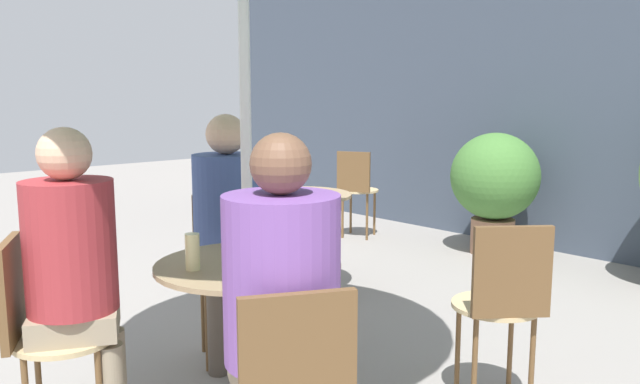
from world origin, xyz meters
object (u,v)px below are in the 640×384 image
object	(u,v)px
beer_glass_1	(246,234)
beer_glass_2	(192,252)
seated_person_2	(281,303)
beer_glass_0	(299,248)
potted_plant_0	(495,182)
bistro_chair_3	(503,297)
bistro_chair_1	(40,324)
cafe_table_near	(249,309)
seated_person_1	(75,263)
bistro_chair_5	(356,185)
seated_person_0	(228,219)
bistro_chair_0	(226,257)
cafe_table_far	(299,222)

from	to	relation	value
beer_glass_1	beer_glass_2	xyz separation A→B (m)	(0.13, -0.35, 0.00)
seated_person_2	beer_glass_0	bearing A→B (deg)	-109.28
potted_plant_0	bistro_chair_3	bearing A→B (deg)	-57.67
bistro_chair_1	beer_glass_0	world-z (taller)	beer_glass_0
beer_glass_0	beer_glass_2	distance (m)	0.42
seated_person_2	beer_glass_1	xyz separation A→B (m)	(-0.77, 0.43, 0.03)
cafe_table_near	seated_person_1	bearing A→B (deg)	-117.63
bistro_chair_3	beer_glass_1	distance (m)	1.15
cafe_table_near	bistro_chair_5	bearing A→B (deg)	126.72
bistro_chair_1	beer_glass_1	distance (m)	0.89
beer_glass_2	potted_plant_0	bearing A→B (deg)	103.38
cafe_table_near	seated_person_2	bearing A→B (deg)	-27.63
cafe_table_near	bistro_chair_1	distance (m)	0.80
beer_glass_1	seated_person_1	bearing A→B (deg)	-99.22
bistro_chair_3	seated_person_2	xyz separation A→B (m)	(-0.07, -1.17, 0.23)
beer_glass_0	beer_glass_1	xyz separation A→B (m)	(-0.40, 0.03, -0.01)
cafe_table_near	seated_person_1	distance (m)	0.70
potted_plant_0	cafe_table_near	bearing A→B (deg)	-74.75
cafe_table_near	potted_plant_0	size ratio (longest dim) A/B	0.71
bistro_chair_3	potted_plant_0	xyz separation A→B (m)	(-1.57, 2.47, 0.11)
seated_person_0	seated_person_1	size ratio (longest dim) A/B	1.02
seated_person_0	bistro_chair_3	bearing A→B (deg)	-38.26
beer_glass_2	beer_glass_1	bearing A→B (deg)	110.05
seated_person_1	seated_person_2	size ratio (longest dim) A/B	0.99
cafe_table_near	potted_plant_0	world-z (taller)	potted_plant_0
bistro_chair_1	potted_plant_0	distance (m)	4.08
bistro_chair_3	seated_person_1	world-z (taller)	seated_person_1
bistro_chair_0	bistro_chair_1	distance (m)	1.13
beer_glass_1	beer_glass_0	bearing A→B (deg)	-4.53
seated_person_0	beer_glass_2	xyz separation A→B (m)	(0.52, -0.53, 0.02)
potted_plant_0	seated_person_1	bearing A→B (deg)	-81.24
beer_glass_0	cafe_table_far	bearing A→B (deg)	139.02
cafe_table_far	beer_glass_0	distance (m)	1.93
cafe_table_near	bistro_chair_1	xyz separation A→B (m)	(-0.37, -0.71, 0.01)
potted_plant_0	bistro_chair_1	bearing A→B (deg)	-82.40
seated_person_1	beer_glass_1	distance (m)	0.72
beer_glass_0	potted_plant_0	distance (m)	3.43
cafe_table_near	bistro_chair_3	distance (m)	1.08
cafe_table_near	seated_person_2	distance (m)	0.70
bistro_chair_3	cafe_table_far	bearing A→B (deg)	-65.18
bistro_chair_0	beer_glass_2	world-z (taller)	bistro_chair_0
bistro_chair_0	beer_glass_1	xyz separation A→B (m)	(0.52, -0.24, 0.25)
seated_person_0	beer_glass_1	bearing A→B (deg)	-86.72
seated_person_0	seated_person_2	size ratio (longest dim) A/B	1.01
bistro_chair_3	seated_person_0	distance (m)	1.38
bistro_chair_3	beer_glass_2	size ratio (longest dim) A/B	5.97
seated_person_1	potted_plant_0	xyz separation A→B (m)	(-0.60, 3.92, -0.12)
bistro_chair_0	beer_glass_1	bearing A→B (deg)	-87.51
seated_person_2	beer_glass_2	size ratio (longest dim) A/B	8.88
cafe_table_near	seated_person_2	xyz separation A→B (m)	(0.58, -0.31, 0.24)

